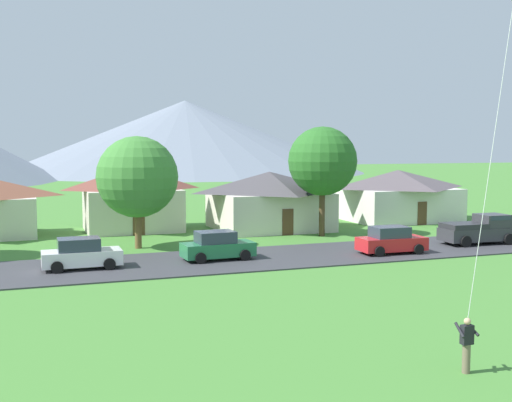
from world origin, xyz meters
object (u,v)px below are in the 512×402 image
Objects in this scene: house_leftmost at (269,199)px; tree_center at (322,161)px; tree_near_left at (137,177)px; pickup_truck_charcoal_east_side at (480,229)px; parked_car_red_east_end at (391,241)px; house_right_center at (398,194)px; parked_car_green_mid_west at (217,246)px; house_left_center at (132,197)px; parked_car_white_mid_east at (81,254)px.

house_leftmost is 1.14× the size of tree_center.
tree_center is at bearing -66.34° from house_leftmost.
tree_near_left is 23.39m from pickup_truck_charcoal_east_side.
tree_near_left is at bearing 163.86° from pickup_truck_charcoal_east_side.
tree_near_left is at bearing 151.93° from parked_car_red_east_end.
pickup_truck_charcoal_east_side is (-2.58, -14.30, -1.31)m from house_right_center.
house_leftmost is at bearing 56.96° from parked_car_green_mid_west.
pickup_truck_charcoal_east_side is at bearing -100.23° from house_right_center.
house_left_center is at bearing 83.59° from tree_near_left.
house_right_center is 18.76m from parked_car_red_east_end.
pickup_truck_charcoal_east_side is (22.19, -6.42, -3.65)m from tree_near_left.
tree_near_left is at bearing -96.41° from house_left_center.
parked_car_white_mid_east and parked_car_red_east_end have the same top height.
parked_car_green_mid_west is 0.81× the size of pickup_truck_charcoal_east_side.
parked_car_white_mid_east is at bearing -141.72° from house_leftmost.
house_left_center reaches higher than pickup_truck_charcoal_east_side.
tree_near_left reaches higher than house_leftmost.
house_left_center reaches higher than parked_car_red_east_end.
house_leftmost is 13.36m from tree_near_left.
pickup_truck_charcoal_east_side is (18.56, -0.30, 0.19)m from parked_car_green_mid_west.
parked_car_green_mid_west is at bearing -146.51° from house_right_center.
parked_car_red_east_end is (-10.36, -15.56, -1.50)m from house_right_center.
house_right_center is at bearing 32.09° from tree_center.
parked_car_red_east_end is at bearing -28.07° from tree_near_left.
tree_center reaches higher than house_right_center.
tree_center is (12.86, -8.02, 2.94)m from house_left_center.
parked_car_green_mid_west is 1.01× the size of parked_car_white_mid_east.
house_right_center reaches higher than pickup_truck_charcoal_east_side.
parked_car_green_mid_west is (-8.00, -12.29, -1.55)m from house_leftmost.
tree_center is (-10.90, -6.83, 3.22)m from house_right_center.
parked_car_green_mid_west is 18.57m from pickup_truck_charcoal_east_side.
parked_car_white_mid_east is at bearing -179.08° from parked_car_green_mid_west.
tree_near_left is at bearing -162.37° from house_right_center.
pickup_truck_charcoal_east_side reaches higher than parked_car_red_east_end.
house_leftmost is 13.26m from house_right_center.
tree_near_left is (-1.02, -9.06, 2.06)m from house_left_center.
house_left_center is 1.49× the size of pickup_truck_charcoal_east_side.
tree_center reaches higher than pickup_truck_charcoal_east_side.
house_leftmost is 6.44m from tree_center.
parked_car_white_mid_east is at bearing -123.36° from tree_near_left.
house_left_center is (-10.61, 2.89, 0.24)m from house_leftmost.
house_leftmost is 1.18× the size of house_left_center.
pickup_truck_charcoal_east_side is at bearing -0.94° from parked_car_green_mid_west.
parked_car_green_mid_west is (3.63, -6.12, -3.84)m from tree_near_left.
tree_center is at bearing -31.96° from house_left_center.
house_left_center reaches higher than house_leftmost.
tree_center reaches higher than house_left_center.
parked_car_green_mid_west is at bearing -123.04° from house_leftmost.
parked_car_red_east_end is at bearing -4.47° from parked_car_white_mid_east.
house_left_center is 21.53m from parked_car_red_east_end.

